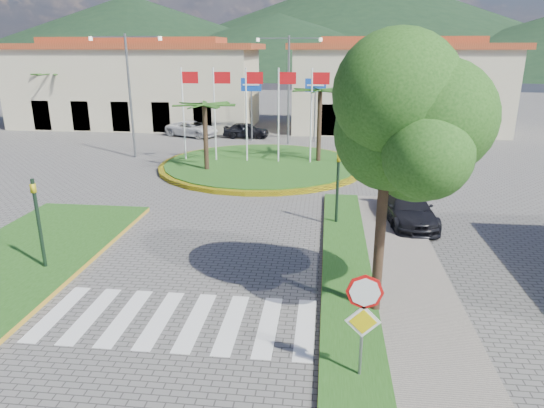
# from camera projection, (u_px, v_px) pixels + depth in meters

# --- Properties ---
(sidewalk_right) EXTENTS (4.00, 28.00, 0.15)m
(sidewalk_right) POSITION_uv_depth(u_px,v_px,m) (409.00, 381.00, 10.75)
(sidewalk_right) COLOR gray
(sidewalk_right) RESTS_ON ground
(verge_right) EXTENTS (1.60, 28.00, 0.18)m
(verge_right) POSITION_uv_depth(u_px,v_px,m) (354.00, 377.00, 10.87)
(verge_right) COLOR #204D16
(verge_right) RESTS_ON ground
(median_left) EXTENTS (5.00, 14.00, 0.18)m
(median_left) POSITION_uv_depth(u_px,v_px,m) (0.00, 273.00, 15.87)
(median_left) COLOR #204D16
(median_left) RESTS_ON ground
(crosswalk) EXTENTS (8.00, 3.00, 0.01)m
(crosswalk) POSITION_uv_depth(u_px,v_px,m) (174.00, 320.00, 13.31)
(crosswalk) COLOR silver
(crosswalk) RESTS_ON ground
(roundabout_island) EXTENTS (12.70, 12.70, 6.00)m
(roundabout_island) POSITION_uv_depth(u_px,v_px,m) (262.00, 165.00, 30.27)
(roundabout_island) COLOR yellow
(roundabout_island) RESTS_ON ground
(stop_sign) EXTENTS (0.80, 0.11, 2.65)m
(stop_sign) POSITION_uv_depth(u_px,v_px,m) (364.00, 311.00, 10.30)
(stop_sign) COLOR slate
(stop_sign) RESTS_ON ground
(deciduous_tree) EXTENTS (3.60, 3.60, 6.80)m
(deciduous_tree) POSITION_uv_depth(u_px,v_px,m) (388.00, 130.00, 12.07)
(deciduous_tree) COLOR black
(deciduous_tree) RESTS_ON ground
(traffic_light_left) EXTENTS (0.15, 0.18, 3.20)m
(traffic_light_left) POSITION_uv_depth(u_px,v_px,m) (38.00, 216.00, 15.64)
(traffic_light_left) COLOR black
(traffic_light_left) RESTS_ON ground
(traffic_light_right) EXTENTS (0.15, 0.18, 3.20)m
(traffic_light_right) POSITION_uv_depth(u_px,v_px,m) (338.00, 181.00, 19.79)
(traffic_light_right) COLOR black
(traffic_light_right) RESTS_ON ground
(traffic_light_far) EXTENTS (0.18, 0.15, 3.20)m
(traffic_light_far) POSITION_uv_depth(u_px,v_px,m) (387.00, 129.00, 32.65)
(traffic_light_far) COLOR black
(traffic_light_far) RESTS_ON ground
(direction_sign_west) EXTENTS (1.60, 0.14, 5.20)m
(direction_sign_west) POSITION_uv_depth(u_px,v_px,m) (251.00, 96.00, 37.94)
(direction_sign_west) COLOR slate
(direction_sign_west) RESTS_ON ground
(direction_sign_east) EXTENTS (1.60, 0.14, 5.20)m
(direction_sign_east) POSITION_uv_depth(u_px,v_px,m) (315.00, 97.00, 37.40)
(direction_sign_east) COLOR slate
(direction_sign_east) RESTS_ON ground
(street_lamp_centre) EXTENTS (4.80, 0.16, 8.00)m
(street_lamp_centre) POSITION_uv_depth(u_px,v_px,m) (289.00, 85.00, 36.40)
(street_lamp_centre) COLOR slate
(street_lamp_centre) RESTS_ON ground
(street_lamp_west) EXTENTS (4.80, 0.16, 8.00)m
(street_lamp_west) POSITION_uv_depth(u_px,v_px,m) (130.00, 90.00, 31.81)
(street_lamp_west) COLOR slate
(street_lamp_west) RESTS_ON ground
(building_left) EXTENTS (23.32, 9.54, 8.05)m
(building_left) POSITION_uv_depth(u_px,v_px,m) (137.00, 84.00, 45.76)
(building_left) COLOR beige
(building_left) RESTS_ON ground
(building_right) EXTENTS (19.08, 9.54, 8.05)m
(building_right) POSITION_uv_depth(u_px,v_px,m) (396.00, 86.00, 43.18)
(building_right) COLOR beige
(building_right) RESTS_ON ground
(hill_far_west) EXTENTS (140.00, 140.00, 22.00)m
(hill_far_west) POSITION_uv_depth(u_px,v_px,m) (132.00, 34.00, 144.44)
(hill_far_west) COLOR black
(hill_far_west) RESTS_ON ground
(hill_far_mid) EXTENTS (180.00, 180.00, 30.00)m
(hill_far_mid) POSITION_uv_depth(u_px,v_px,m) (365.00, 22.00, 154.59)
(hill_far_mid) COLOR black
(hill_far_mid) RESTS_ON ground
(hill_near_back) EXTENTS (110.00, 110.00, 16.00)m
(hill_near_back) POSITION_uv_depth(u_px,v_px,m) (278.00, 44.00, 131.06)
(hill_near_back) COLOR black
(hill_near_back) RESTS_ON ground
(white_van) EXTENTS (5.01, 3.62, 1.27)m
(white_van) POSITION_uv_depth(u_px,v_px,m) (192.00, 129.00, 40.75)
(white_van) COLOR silver
(white_van) RESTS_ON ground
(car_dark_a) EXTENTS (3.77, 1.59, 1.28)m
(car_dark_a) POSITION_uv_depth(u_px,v_px,m) (246.00, 130.00, 40.10)
(car_dark_a) COLOR black
(car_dark_a) RESTS_ON ground
(car_dark_b) EXTENTS (3.69, 1.93, 1.16)m
(car_dark_b) POSITION_uv_depth(u_px,v_px,m) (347.00, 126.00, 42.52)
(car_dark_b) COLOR black
(car_dark_b) RESTS_ON ground
(car_side_right) EXTENTS (2.31, 4.72, 1.32)m
(car_side_right) POSITION_uv_depth(u_px,v_px,m) (407.00, 208.00, 20.55)
(car_side_right) COLOR black
(car_side_right) RESTS_ON ground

